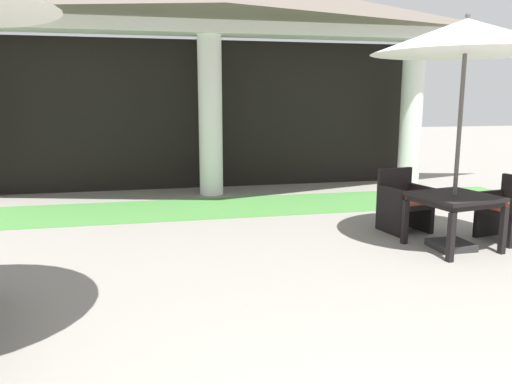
# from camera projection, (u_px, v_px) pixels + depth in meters

# --- Properties ---
(background_pavilion) EXTENTS (9.89, 2.85, 4.25)m
(background_pavilion) POSITION_uv_depth(u_px,v_px,m) (208.00, 23.00, 9.71)
(background_pavilion) COLOR white
(background_pavilion) RESTS_ON ground
(lawn_strip) EXTENTS (11.69, 1.75, 0.01)m
(lawn_strip) POSITION_uv_depth(u_px,v_px,m) (221.00, 207.00, 8.95)
(lawn_strip) COLOR #47843D
(lawn_strip) RESTS_ON ground
(patio_table_mid_left) EXTENTS (1.04, 1.04, 0.71)m
(patio_table_mid_left) POSITION_uv_depth(u_px,v_px,m) (454.00, 202.00, 6.40)
(patio_table_mid_left) COLOR black
(patio_table_mid_left) RESTS_ON ground
(patio_umbrella_mid_left) EXTENTS (2.25, 2.25, 2.90)m
(patio_umbrella_mid_left) POSITION_uv_depth(u_px,v_px,m) (466.00, 39.00, 6.03)
(patio_umbrella_mid_left) COLOR #2D2D2D
(patio_umbrella_mid_left) RESTS_ON ground
(patio_chair_mid_left_east) EXTENTS (0.61, 0.70, 0.87)m
(patio_chair_mid_left_east) POSITION_uv_depth(u_px,v_px,m) (509.00, 211.00, 6.80)
(patio_chair_mid_left_east) COLOR black
(patio_chair_mid_left_east) RESTS_ON ground
(patio_chair_mid_left_north) EXTENTS (0.68, 0.67, 0.89)m
(patio_chair_mid_left_north) POSITION_uv_depth(u_px,v_px,m) (403.00, 203.00, 7.32)
(patio_chair_mid_left_north) COLOR black
(patio_chair_mid_left_north) RESTS_ON ground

